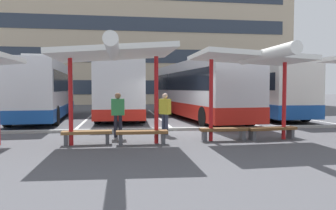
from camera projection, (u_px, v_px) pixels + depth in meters
ground_plane at (174, 130)px, 14.30m from camera, size 160.00×160.00×0.00m
terminal_building at (138, 21)px, 43.38m from camera, size 37.48×13.32×24.50m
coach_bus_0 at (44, 91)px, 19.17m from camera, size 3.05×10.67×3.65m
coach_bus_1 at (122, 90)px, 21.50m from camera, size 2.92×12.39×3.68m
coach_bus_2 at (197, 90)px, 19.74m from camera, size 3.74×12.44×3.73m
coach_bus_3 at (259, 91)px, 21.13m from camera, size 2.61×10.27×3.58m
lane_stripe_0 at (15, 119)px, 19.69m from camera, size 0.16×14.00×0.01m
lane_stripe_1 at (89, 118)px, 20.31m from camera, size 0.16×14.00×0.01m
lane_stripe_2 at (158, 117)px, 20.94m from camera, size 0.16×14.00×0.01m
lane_stripe_3 at (222, 116)px, 21.57m from camera, size 0.16×14.00×0.01m
lane_stripe_4 at (284, 115)px, 22.19m from camera, size 0.16×14.00×0.01m
waiting_shelter_1 at (114, 55)px, 10.24m from camera, size 3.78×5.09×3.20m
bench_1 at (87, 134)px, 10.62m from camera, size 1.64×0.50×0.45m
bench_2 at (142, 134)px, 10.68m from camera, size 1.71×0.44×0.45m
waiting_shelter_2 at (252, 59)px, 11.13m from camera, size 3.73×4.59×3.11m
bench_3 at (224, 131)px, 11.40m from camera, size 1.70×0.44×0.45m
bench_4 at (272, 130)px, 11.64m from camera, size 1.88×0.62×0.45m
platform_kerb at (175, 129)px, 14.17m from camera, size 44.00×0.24×0.12m
waiting_passenger_0 at (118, 112)px, 12.18m from camera, size 0.50×0.25×1.68m
waiting_passenger_1 at (165, 111)px, 12.92m from camera, size 0.47×0.51×1.65m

